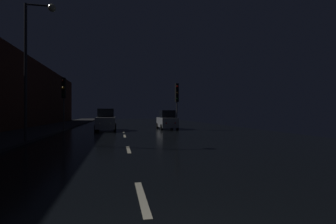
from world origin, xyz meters
name	(u,v)px	position (x,y,z in m)	size (l,w,h in m)	color
ground	(123,129)	(0.00, 24.50, -0.01)	(27.88, 84.00, 0.02)	black
sidewalk_left	(44,129)	(-7.74, 24.50, 0.07)	(4.40, 84.00, 0.15)	#28282B
lane_centerline	(126,143)	(0.00, 12.56, 0.01)	(0.16, 20.00, 0.01)	beige
traffic_light_far_left	(64,92)	(-5.44, 22.40, 3.64)	(0.34, 0.47, 5.00)	#38383A
traffic_light_far_right	(177,96)	(5.44, 22.66, 3.44)	(0.35, 0.48, 4.75)	#38383A
streetlamp_overhead	(34,52)	(-5.21, 13.25, 5.25)	(1.70, 0.44, 8.05)	#2D2D30
car_approaching_headlights	(106,120)	(-1.65, 23.06, 0.98)	(1.96, 4.24, 2.13)	silver
car_parked_right_far	(167,120)	(4.64, 23.83, 0.91)	(1.83, 3.96, 2.00)	#A5A8AD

